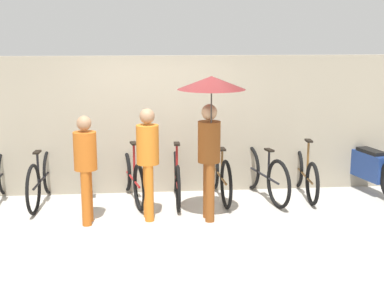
% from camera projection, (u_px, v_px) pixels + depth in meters
% --- Properties ---
extents(ground_plane, '(30.00, 30.00, 0.00)m').
position_uv_depth(ground_plane, '(157.00, 229.00, 7.37)').
color(ground_plane, '#B7B2A8').
extents(back_wall, '(14.09, 0.12, 2.28)m').
position_uv_depth(back_wall, '(153.00, 125.00, 8.87)').
color(back_wall, gray).
rests_on(back_wall, ground).
extents(parked_bicycle_1, '(0.44, 1.80, 1.11)m').
position_uv_depth(parked_bicycle_1, '(42.00, 179.00, 8.41)').
color(parked_bicycle_1, black).
rests_on(parked_bicycle_1, ground).
extents(parked_bicycle_2, '(0.44, 1.65, 1.07)m').
position_uv_depth(parked_bicycle_2, '(88.00, 179.00, 8.53)').
color(parked_bicycle_2, black).
rests_on(parked_bicycle_2, ground).
extents(parked_bicycle_3, '(0.56, 1.77, 0.99)m').
position_uv_depth(parked_bicycle_3, '(132.00, 177.00, 8.57)').
color(parked_bicycle_3, black).
rests_on(parked_bicycle_3, ground).
extents(parked_bicycle_4, '(0.44, 1.72, 1.01)m').
position_uv_depth(parked_bicycle_4, '(176.00, 178.00, 8.55)').
color(parked_bicycle_4, black).
rests_on(parked_bicycle_4, ground).
extents(parked_bicycle_5, '(0.44, 1.83, 1.11)m').
position_uv_depth(parked_bicycle_5, '(220.00, 174.00, 8.67)').
color(parked_bicycle_5, black).
rests_on(parked_bicycle_5, ground).
extents(parked_bicycle_6, '(0.56, 1.82, 1.03)m').
position_uv_depth(parked_bicycle_6, '(263.00, 174.00, 8.68)').
color(parked_bicycle_6, black).
rests_on(parked_bicycle_6, ground).
extents(parked_bicycle_7, '(0.44, 1.69, 1.02)m').
position_uv_depth(parked_bicycle_7, '(304.00, 174.00, 8.82)').
color(parked_bicycle_7, black).
rests_on(parked_bicycle_7, ground).
extents(pedestrian_leading, '(0.32, 0.32, 1.54)m').
position_uv_depth(pedestrian_leading, '(86.00, 162.00, 7.41)').
color(pedestrian_leading, '#B25619').
rests_on(pedestrian_leading, ground).
extents(pedestrian_center, '(0.32, 0.32, 1.62)m').
position_uv_depth(pedestrian_center, '(148.00, 156.00, 7.57)').
color(pedestrian_center, '#C66B1E').
rests_on(pedestrian_center, ground).
extents(pedestrian_trailing, '(0.93, 0.93, 2.08)m').
position_uv_depth(pedestrian_trailing, '(211.00, 111.00, 7.33)').
color(pedestrian_trailing, brown).
rests_on(pedestrian_trailing, ground).
extents(motorcycle, '(0.75, 2.10, 0.94)m').
position_uv_depth(motorcycle, '(369.00, 168.00, 8.97)').
color(motorcycle, black).
rests_on(motorcycle, ground).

